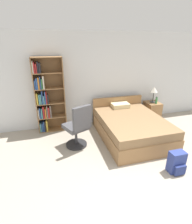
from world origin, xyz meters
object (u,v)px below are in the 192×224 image
object	(u,v)px
water_bottle	(156,100)
backpack_blue	(177,163)
bed	(130,126)
nightstand	(152,111)
bookshelf	(46,98)
table_lamp	(154,91)
office_chair	(78,128)

from	to	relation	value
water_bottle	backpack_blue	size ratio (longest dim) A/B	0.51
water_bottle	backpack_blue	world-z (taller)	water_bottle
bed	nightstand	size ratio (longest dim) A/B	3.53
backpack_blue	bookshelf	bearing A→B (deg)	133.50
nightstand	table_lamp	distance (m)	0.65
bookshelf	office_chair	world-z (taller)	bookshelf
office_chair	water_bottle	size ratio (longest dim) A/B	4.90
water_bottle	office_chair	bearing A→B (deg)	-162.01
nightstand	table_lamp	world-z (taller)	table_lamp
bed	nightstand	bearing A→B (deg)	35.03
nightstand	water_bottle	world-z (taller)	water_bottle
bookshelf	backpack_blue	xyz separation A→B (m)	(2.28, -2.40, -0.75)
table_lamp	backpack_blue	size ratio (longest dim) A/B	1.12
bookshelf	table_lamp	size ratio (longest dim) A/B	4.12
bookshelf	bed	world-z (taller)	bookshelf
office_chair	backpack_blue	bearing A→B (deg)	-39.11
office_chair	backpack_blue	size ratio (longest dim) A/B	2.49
table_lamp	water_bottle	xyz separation A→B (m)	(0.02, -0.15, -0.26)
table_lamp	backpack_blue	bearing A→B (deg)	-111.01
bookshelf	bed	size ratio (longest dim) A/B	0.99
bookshelf	office_chair	distance (m)	1.32
water_bottle	backpack_blue	xyz separation A→B (m)	(-0.91, -2.17, -0.47)
bookshelf	backpack_blue	distance (m)	3.40
nightstand	table_lamp	size ratio (longest dim) A/B	1.18
office_chair	water_bottle	world-z (taller)	office_chair
bookshelf	office_chair	bearing A→B (deg)	-59.13
table_lamp	bed	bearing A→B (deg)	-144.13
nightstand	office_chair	bearing A→B (deg)	-159.43
bookshelf	table_lamp	xyz separation A→B (m)	(3.17, -0.09, -0.02)
table_lamp	water_bottle	bearing A→B (deg)	-80.58
table_lamp	water_bottle	world-z (taller)	table_lamp
office_chair	nightstand	xyz separation A→B (m)	(2.53, 0.95, -0.22)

